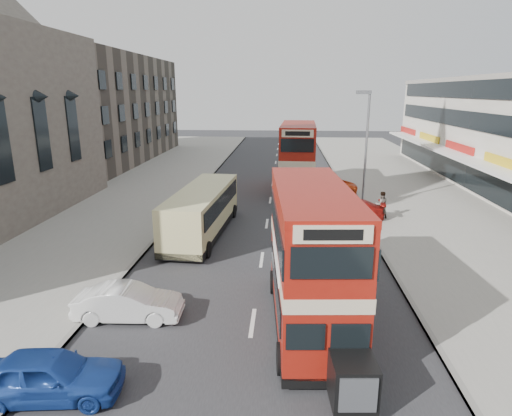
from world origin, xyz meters
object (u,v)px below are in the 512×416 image
at_px(coach, 202,210).
at_px(bus_second, 298,158).
at_px(bus_main, 311,257).
at_px(cyclist, 317,193).
at_px(car_right_b, 327,187).
at_px(pedestrian_near, 381,204).
at_px(car_left_near, 48,375).
at_px(car_left_front, 129,303).
at_px(car_right_a, 348,210).
at_px(street_lamp, 365,141).

bearing_deg(coach, bus_second, 66.72).
distance_m(bus_main, cyclist, 17.92).
bearing_deg(car_right_b, bus_second, -116.95).
height_order(coach, pedestrian_near, coach).
distance_m(bus_second, car_right_b, 3.37).
height_order(car_left_near, car_left_front, car_left_near).
height_order(bus_second, coach, bus_second).
bearing_deg(car_right_a, bus_second, -153.51).
distance_m(car_left_front, car_right_a, 16.50).
distance_m(bus_main, car_right_a, 13.73).
xyz_separation_m(car_left_front, cyclist, (8.03, 17.85, 0.04)).
bearing_deg(street_lamp, pedestrian_near, -73.27).
distance_m(bus_second, car_left_front, 22.15).
relative_size(bus_main, bus_second, 0.90).
bearing_deg(car_right_b, bus_main, -10.45).
bearing_deg(pedestrian_near, car_right_a, -4.55).
xyz_separation_m(bus_second, car_left_front, (-6.64, -21.01, -2.19)).
relative_size(street_lamp, car_right_b, 1.76).
height_order(car_left_near, car_right_b, car_left_near).
relative_size(bus_second, car_right_a, 2.19).
height_order(bus_second, pedestrian_near, bus_second).
xyz_separation_m(bus_second, car_right_a, (3.12, -7.71, -2.18)).
height_order(street_lamp, pedestrian_near, street_lamp).
distance_m(coach, car_left_front, 9.83).
height_order(bus_second, car_right_b, bus_second).
distance_m(bus_second, pedestrian_near, 9.44).
bearing_deg(car_right_b, car_left_near, -25.25).
bearing_deg(car_left_front, bus_main, -91.68).
bearing_deg(car_right_a, car_right_b, -168.99).
height_order(car_left_near, pedestrian_near, pedestrian_near).
distance_m(bus_second, coach, 12.71).
xyz_separation_m(car_left_front, pedestrian_near, (11.85, 13.35, 0.39)).
bearing_deg(car_right_a, street_lamp, 158.84).
relative_size(bus_main, car_left_near, 2.22).
bearing_deg(bus_main, street_lamp, -109.89).
height_order(street_lamp, bus_second, street_lamp).
height_order(bus_main, pedestrian_near, bus_main).
bearing_deg(car_left_front, street_lamp, -37.08).
height_order(street_lamp, car_left_near, street_lamp).
bearing_deg(pedestrian_near, car_left_front, 42.57).
relative_size(street_lamp, bus_second, 0.82).
xyz_separation_m(street_lamp, car_left_front, (-11.06, -16.00, -4.15)).
xyz_separation_m(coach, car_left_near, (-1.59, -13.98, -0.79)).
bearing_deg(pedestrian_near, car_left_near, 48.66).
distance_m(car_left_near, car_right_b, 26.08).
xyz_separation_m(street_lamp, car_left_near, (-11.74, -20.23, -4.11)).
bearing_deg(coach, car_left_near, -92.71).
bearing_deg(car_left_front, bus_second, -19.98).
relative_size(bus_second, coach, 1.03).
xyz_separation_m(car_left_near, cyclist, (8.72, 22.08, -0.00)).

